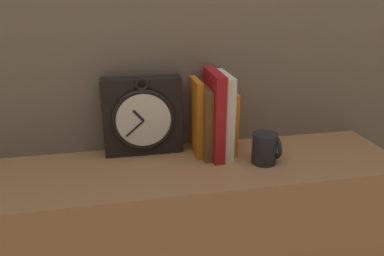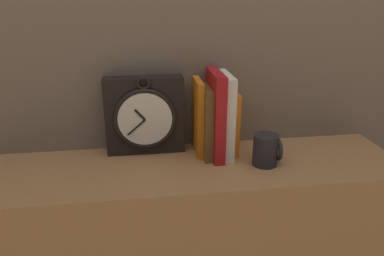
{
  "view_description": "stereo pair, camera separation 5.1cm",
  "coord_description": "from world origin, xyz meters",
  "px_view_note": "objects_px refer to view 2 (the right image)",
  "views": [
    {
      "loc": [
        -0.18,
        -0.91,
        1.26
      ],
      "look_at": [
        0.0,
        0.0,
        0.9
      ],
      "focal_mm": 35.0,
      "sensor_mm": 36.0,
      "label": 1
    },
    {
      "loc": [
        -0.13,
        -0.92,
        1.26
      ],
      "look_at": [
        0.0,
        0.0,
        0.9
      ],
      "focal_mm": 35.0,
      "sensor_mm": 36.0,
      "label": 2
    }
  ],
  "objects_px": {
    "clock": "(145,116)",
    "book_slot0_orange": "(198,117)",
    "book_slot4_orange": "(232,122)",
    "book_slot1_brown": "(205,121)",
    "book_slot3_white": "(225,115)",
    "mug": "(267,150)",
    "book_slot2_red": "(215,115)"
  },
  "relations": [
    {
      "from": "book_slot0_orange",
      "to": "book_slot2_red",
      "type": "relative_size",
      "value": 0.89
    },
    {
      "from": "clock",
      "to": "book_slot2_red",
      "type": "height_order",
      "value": "book_slot2_red"
    },
    {
      "from": "book_slot0_orange",
      "to": "book_slot2_red",
      "type": "bearing_deg",
      "value": -26.32
    },
    {
      "from": "clock",
      "to": "book_slot1_brown",
      "type": "distance_m",
      "value": 0.18
    },
    {
      "from": "clock",
      "to": "mug",
      "type": "distance_m",
      "value": 0.36
    },
    {
      "from": "clock",
      "to": "book_slot0_orange",
      "type": "xyz_separation_m",
      "value": [
        0.15,
        -0.02,
        -0.0
      ]
    },
    {
      "from": "book_slot0_orange",
      "to": "mug",
      "type": "bearing_deg",
      "value": -32.05
    },
    {
      "from": "book_slot1_brown",
      "to": "book_slot4_orange",
      "type": "distance_m",
      "value": 0.08
    },
    {
      "from": "mug",
      "to": "book_slot2_red",
      "type": "bearing_deg",
      "value": 146.02
    },
    {
      "from": "clock",
      "to": "book_slot2_red",
      "type": "distance_m",
      "value": 0.2
    },
    {
      "from": "book_slot0_orange",
      "to": "book_slot1_brown",
      "type": "distance_m",
      "value": 0.03
    },
    {
      "from": "book_slot2_red",
      "to": "mug",
      "type": "bearing_deg",
      "value": -33.98
    },
    {
      "from": "book_slot3_white",
      "to": "book_slot2_red",
      "type": "bearing_deg",
      "value": -169.96
    },
    {
      "from": "book_slot4_orange",
      "to": "book_slot1_brown",
      "type": "bearing_deg",
      "value": -171.75
    },
    {
      "from": "clock",
      "to": "mug",
      "type": "bearing_deg",
      "value": -22.21
    },
    {
      "from": "book_slot4_orange",
      "to": "book_slot0_orange",
      "type": "bearing_deg",
      "value": 178.92
    },
    {
      "from": "book_slot3_white",
      "to": "book_slot0_orange",
      "type": "bearing_deg",
      "value": 166.73
    },
    {
      "from": "clock",
      "to": "book_slot4_orange",
      "type": "bearing_deg",
      "value": -5.83
    },
    {
      "from": "book_slot1_brown",
      "to": "book_slot4_orange",
      "type": "xyz_separation_m",
      "value": [
        0.08,
        0.01,
        -0.01
      ]
    },
    {
      "from": "book_slot2_red",
      "to": "book_slot4_orange",
      "type": "relative_size",
      "value": 1.34
    },
    {
      "from": "book_slot1_brown",
      "to": "book_slot4_orange",
      "type": "relative_size",
      "value": 1.1
    },
    {
      "from": "mug",
      "to": "book_slot1_brown",
      "type": "bearing_deg",
      "value": 148.31
    },
    {
      "from": "clock",
      "to": "book_slot4_orange",
      "type": "relative_size",
      "value": 1.28
    },
    {
      "from": "clock",
      "to": "book_slot2_red",
      "type": "xyz_separation_m",
      "value": [
        0.2,
        -0.05,
        0.01
      ]
    },
    {
      "from": "clock",
      "to": "book_slot3_white",
      "type": "height_order",
      "value": "book_slot3_white"
    },
    {
      "from": "book_slot1_brown",
      "to": "book_slot4_orange",
      "type": "bearing_deg",
      "value": 8.25
    },
    {
      "from": "book_slot1_brown",
      "to": "book_slot2_red",
      "type": "relative_size",
      "value": 0.82
    },
    {
      "from": "book_slot0_orange",
      "to": "book_slot1_brown",
      "type": "xyz_separation_m",
      "value": [
        0.02,
        -0.01,
        -0.01
      ]
    },
    {
      "from": "clock",
      "to": "book_slot0_orange",
      "type": "distance_m",
      "value": 0.15
    },
    {
      "from": "mug",
      "to": "book_slot0_orange",
      "type": "bearing_deg",
      "value": 147.95
    },
    {
      "from": "book_slot0_orange",
      "to": "mug",
      "type": "distance_m",
      "value": 0.22
    },
    {
      "from": "book_slot3_white",
      "to": "book_slot4_orange",
      "type": "bearing_deg",
      "value": 31.43
    }
  ]
}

